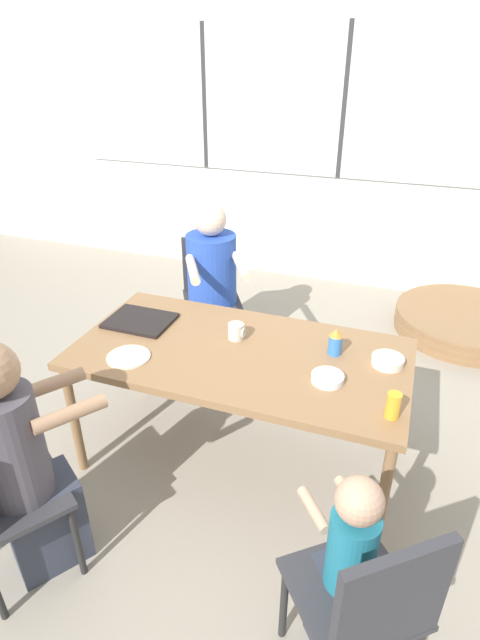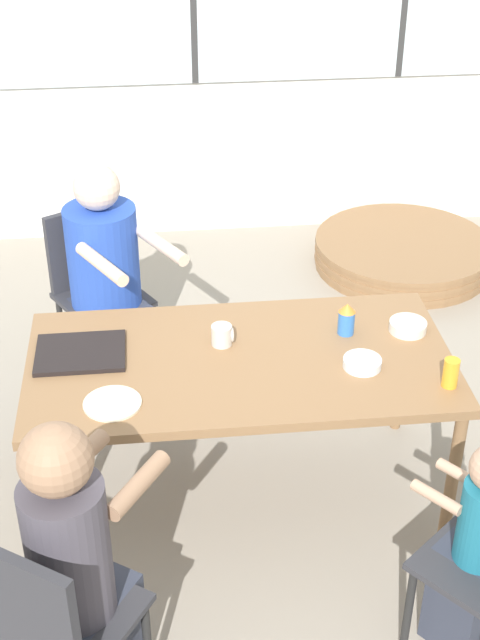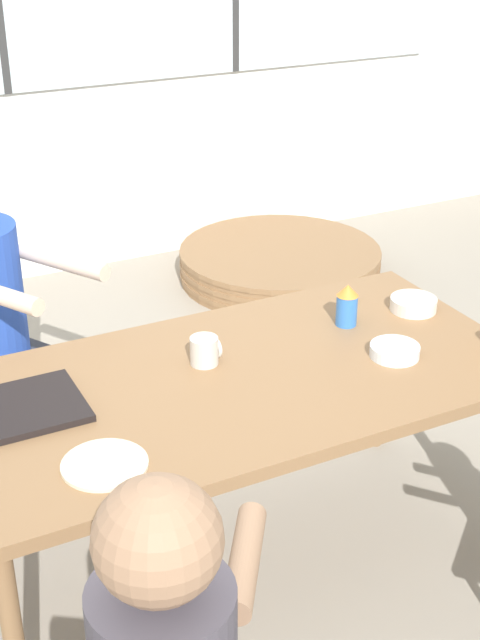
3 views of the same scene
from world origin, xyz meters
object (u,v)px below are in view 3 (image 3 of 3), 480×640
object	(u,v)px
folded_table_stack	(280,264)
coffee_mug	(205,351)
sippy_cup	(347,304)
bowl_white_shallow	(413,304)
bowl_cereal	(395,351)

from	to	relation	value
folded_table_stack	coffee_mug	bearing A→B (deg)	-125.16
sippy_cup	coffee_mug	bearing A→B (deg)	-177.02
sippy_cup	bowl_white_shallow	distance (m)	0.27
bowl_white_shallow	sippy_cup	bearing A→B (deg)	177.78
sippy_cup	bowl_white_shallow	bearing A→B (deg)	-2.22
bowl_white_shallow	bowl_cereal	world-z (taller)	bowl_white_shallow
coffee_mug	bowl_cereal	size ratio (longest dim) A/B	0.60
coffee_mug	bowl_white_shallow	xyz separation A→B (m)	(0.78, 0.02, -0.02)
sippy_cup	bowl_white_shallow	xyz separation A→B (m)	(0.26, -0.01, -0.05)
sippy_cup	bowl_cereal	xyz separation A→B (m)	(0.01, -0.25, -0.05)
bowl_white_shallow	bowl_cereal	size ratio (longest dim) A/B	1.03
coffee_mug	folded_table_stack	world-z (taller)	coffee_mug
coffee_mug	folded_table_stack	size ratio (longest dim) A/B	0.08
folded_table_stack	sippy_cup	bearing A→B (deg)	-113.46
bowl_cereal	folded_table_stack	size ratio (longest dim) A/B	0.14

